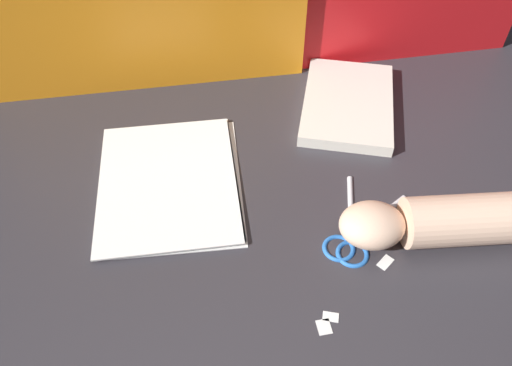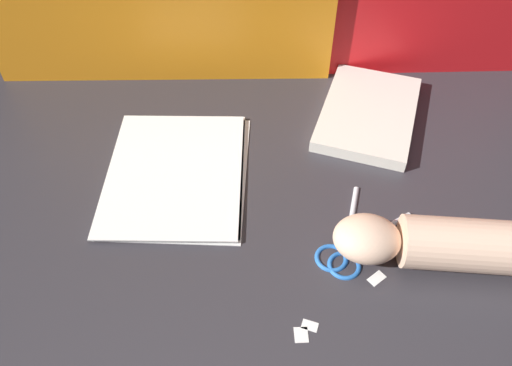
{
  "view_description": "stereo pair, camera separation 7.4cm",
  "coord_description": "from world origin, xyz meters",
  "px_view_note": "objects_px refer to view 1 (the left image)",
  "views": [
    {
      "loc": [
        -0.11,
        -0.5,
        0.61
      ],
      "look_at": [
        -0.01,
        -0.01,
        0.06
      ],
      "focal_mm": 35.0,
      "sensor_mm": 36.0,
      "label": 1
    },
    {
      "loc": [
        -0.04,
        -0.51,
        0.61
      ],
      "look_at": [
        -0.01,
        -0.01,
        0.06
      ],
      "focal_mm": 35.0,
      "sensor_mm": 36.0,
      "label": 2
    }
  ],
  "objects_px": {
    "book_closed": "(348,103)",
    "scissors": "(353,234)",
    "hand_forearm": "(457,220)",
    "paper_stack": "(170,181)"
  },
  "relations": [
    {
      "from": "book_closed",
      "to": "scissors",
      "type": "distance_m",
      "value": 0.3
    },
    {
      "from": "paper_stack",
      "to": "hand_forearm",
      "type": "height_order",
      "value": "hand_forearm"
    },
    {
      "from": "book_closed",
      "to": "hand_forearm",
      "type": "relative_size",
      "value": 0.85
    },
    {
      "from": "paper_stack",
      "to": "hand_forearm",
      "type": "distance_m",
      "value": 0.45
    },
    {
      "from": "scissors",
      "to": "hand_forearm",
      "type": "xyz_separation_m",
      "value": [
        0.14,
        -0.03,
        0.03
      ]
    },
    {
      "from": "paper_stack",
      "to": "book_closed",
      "type": "height_order",
      "value": "book_closed"
    },
    {
      "from": "paper_stack",
      "to": "scissors",
      "type": "distance_m",
      "value": 0.31
    },
    {
      "from": "scissors",
      "to": "hand_forearm",
      "type": "relative_size",
      "value": 0.53
    },
    {
      "from": "book_closed",
      "to": "scissors",
      "type": "height_order",
      "value": "book_closed"
    },
    {
      "from": "hand_forearm",
      "to": "paper_stack",
      "type": "bearing_deg",
      "value": 154.05
    }
  ]
}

